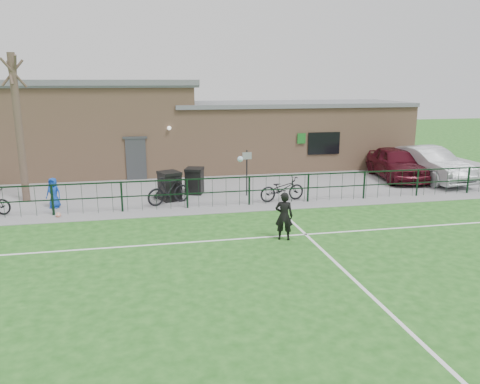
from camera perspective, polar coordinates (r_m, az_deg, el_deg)
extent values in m
plane|color=#1E5719|center=(11.46, 5.17, -12.13)|extent=(90.00, 90.00, 0.00)
cube|color=gray|center=(24.09, -4.09, 1.64)|extent=(34.00, 13.00, 0.02)
cube|color=white|center=(18.61, -1.74, -1.91)|extent=(28.00, 0.10, 0.01)
cube|color=white|center=(15.04, 0.77, -5.68)|extent=(28.00, 0.10, 0.01)
cube|color=white|center=(12.15, 14.41, -10.96)|extent=(0.10, 16.00, 0.01)
cube|color=black|center=(18.65, -1.86, 0.02)|extent=(28.00, 0.10, 1.20)
cylinder|color=#49372C|center=(21.05, -25.34, 6.91)|extent=(0.30, 0.30, 6.00)
cube|color=black|center=(19.81, -8.57, 0.63)|extent=(1.00, 1.06, 1.13)
cube|color=black|center=(20.82, -5.56, 1.26)|extent=(0.92, 0.98, 1.07)
cylinder|color=black|center=(20.26, 0.83, 2.33)|extent=(0.07, 0.07, 2.00)
imported|color=#470C18|center=(25.09, 18.51, 3.36)|extent=(2.57, 4.98, 1.62)
imported|color=#AEB2B7|center=(25.22, 21.91, 3.20)|extent=(2.39, 5.27, 1.68)
imported|color=black|center=(19.15, -8.67, 0.20)|extent=(1.96, 1.29, 1.15)
imported|color=black|center=(19.53, 5.14, 0.40)|extent=(2.05, 0.99, 1.03)
imported|color=#123FAF|center=(19.78, -21.78, -0.10)|extent=(0.68, 0.56, 1.21)
imported|color=black|center=(14.79, 5.38, -2.94)|extent=(0.66, 0.54, 1.55)
sphere|color=white|center=(17.57, 0.03, 4.03)|extent=(0.22, 0.22, 0.22)
sphere|color=silver|center=(18.52, -21.27, -2.61)|extent=(0.20, 0.20, 0.20)
cube|color=tan|center=(26.74, -5.01, 6.59)|extent=(24.00, 5.00, 3.50)
cube|color=tan|center=(26.58, -18.86, 10.97)|extent=(11.52, 5.00, 1.20)
cube|color=slate|center=(26.56, -18.98, 12.52)|extent=(12.02, 5.40, 0.28)
cube|color=slate|center=(27.70, 6.01, 10.64)|extent=(13.44, 5.30, 0.22)
cube|color=#383A3D|center=(24.16, -12.55, 3.90)|extent=(1.00, 0.08, 2.10)
cube|color=black|center=(25.91, 10.18, 5.87)|extent=(1.80, 0.08, 1.20)
cube|color=#19661E|center=(25.37, 7.50, 6.49)|extent=(0.45, 0.04, 0.55)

